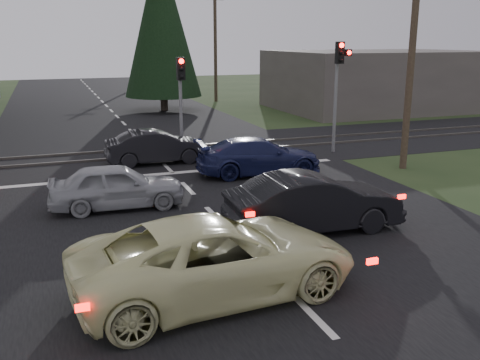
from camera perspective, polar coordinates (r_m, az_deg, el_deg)
name	(u,v)px	position (r m, az deg, el deg)	size (l,w,h in m)	color
ground	(253,255)	(12.40, 1.42, -8.01)	(120.00, 120.00, 0.00)	#253719
road	(163,163)	(21.59, -8.25, 1.82)	(14.00, 100.00, 0.01)	black
rail_corridor	(153,153)	(23.51, -9.26, 2.85)	(120.00, 8.00, 0.01)	black
stop_line	(173,173)	(19.88, -7.18, 0.75)	(13.00, 0.35, 0.00)	silver
rail_near	(157,156)	(22.73, -8.88, 2.57)	(120.00, 0.12, 0.10)	#59544C
rail_far	(150,149)	(24.28, -9.62, 3.31)	(120.00, 0.12, 0.10)	#59544C
traffic_signal_right	(339,75)	(23.32, 10.51, 10.91)	(0.68, 0.48, 4.70)	slate
traffic_signal_center	(181,90)	(22.02, -6.31, 9.52)	(0.32, 0.48, 4.10)	slate
utility_pole_near	(413,41)	(20.91, 17.95, 13.90)	(1.80, 0.26, 9.00)	#4C3D2D
utility_pole_mid	(215,40)	(42.57, -2.65, 14.70)	(1.80, 0.26, 9.00)	#4C3D2D
utility_pole_far	(153,39)	(66.85, -9.26, 14.58)	(1.80, 0.26, 9.00)	#4C3D2D
conifer_tree	(161,20)	(37.45, -8.40, 16.49)	(5.20, 5.20, 11.00)	#473D33
building_right	(378,80)	(39.55, 14.51, 10.30)	(14.00, 10.00, 4.00)	#59514C
cream_coupe	(216,257)	(10.33, -2.58, -8.24)	(2.54, 5.51, 1.53)	beige
dark_hatchback	(314,203)	(13.81, 7.88, -2.44)	(1.58, 4.53, 1.49)	black
silver_car	(117,186)	(15.95, -13.00, -0.65)	(1.55, 3.86, 1.31)	#96979D
blue_sedan	(259,156)	(19.51, 2.01, 2.55)	(1.86, 4.58, 1.33)	#171C46
dark_car_far	(157,147)	(21.46, -8.86, 3.50)	(1.40, 4.01, 1.32)	black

